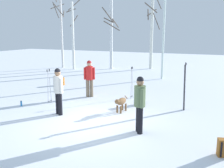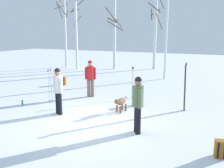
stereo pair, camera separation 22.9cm
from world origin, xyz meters
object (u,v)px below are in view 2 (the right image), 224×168
birch_tree_4 (166,32)px  ski_poles_1 (50,85)px  birch_tree_1 (76,34)px  ski_poles_0 (133,82)px  backpack_1 (220,149)px  birch_tree_2 (115,33)px  person_1 (58,88)px  birch_tree_3 (155,31)px  backpack_0 (64,81)px  person_2 (90,76)px  ski_pair_planted_0 (185,87)px  backpack_2 (139,100)px  birch_tree_0 (65,26)px  dog (121,102)px  person_0 (138,101)px

birch_tree_4 → ski_poles_1: bearing=-111.9°
birch_tree_1 → ski_poles_0: bearing=-41.8°
backpack_1 → birch_tree_2: birch_tree_2 is taller
person_1 → birch_tree_3: (-0.21, 13.00, 2.15)m
person_1 → backpack_0: size_ratio=3.90×
person_2 → backpack_1: bearing=-32.3°
ski_pair_planted_0 → backpack_1: bearing=-67.0°
backpack_1 → backpack_2: size_ratio=1.00×
person_2 → birch_tree_0: birch_tree_0 is taller
person_2 → birch_tree_4: bearing=71.9°
dog → backpack_2: (0.31, 1.19, -0.17)m
person_2 → birch_tree_1: 9.51m
backpack_0 → birch_tree_0: birch_tree_0 is taller
person_2 → birch_tree_3: 10.51m
person_0 → backpack_1: bearing=-13.3°
birch_tree_3 → ski_pair_planted_0: bearing=-67.8°
person_0 → backpack_0: person_0 is taller
birch_tree_2 → birch_tree_4: 5.65m
person_2 → dog: (2.22, -1.52, -0.59)m
birch_tree_3 → birch_tree_4: 4.68m
ski_poles_0 → birch_tree_1: 10.37m
birch_tree_0 → birch_tree_4: birch_tree_0 is taller
birch_tree_1 → birch_tree_2: 3.13m
backpack_2 → person_1: bearing=-133.8°
ski_poles_1 → ski_pair_planted_0: bearing=14.0°
dog → person_1: bearing=-148.8°
dog → person_2: bearing=145.6°
person_1 → person_2: same height
person_0 → birch_tree_2: bearing=118.2°
ski_pair_planted_0 → backpack_1: 3.80m
person_2 → birch_tree_3: size_ratio=0.28×
ski_poles_1 → birch_tree_1: birch_tree_1 is taller
person_1 → birch_tree_1: (-5.95, 10.09, 1.90)m
backpack_1 → birch_tree_3: (-5.75, 13.95, 2.92)m
person_2 → birch_tree_2: size_ratio=0.30×
birch_tree_1 → dog: bearing=-48.3°
backpack_2 → birch_tree_1: (-8.24, 7.70, 2.67)m
person_0 → dog: bearing=128.1°
birch_tree_0 → birch_tree_4: (9.07, -1.73, -0.57)m
person_2 → ski_pair_planted_0: (4.33, -0.22, -0.06)m
birch_tree_1 → birch_tree_3: (5.74, 2.91, 0.25)m
ski_poles_1 → backpack_2: ski_poles_1 is taller
birch_tree_1 → birch_tree_4: birch_tree_4 is taller
ski_pair_planted_0 → birch_tree_4: bearing=110.7°
backpack_0 → backpack_2: (5.32, -1.99, 0.00)m
ski_pair_planted_0 → birch_tree_0: bearing=145.1°
birch_tree_0 → ski_poles_1: bearing=-57.2°
ski_poles_0 → birch_tree_1: bearing=138.2°
backpack_2 → person_2: bearing=172.5°
birch_tree_2 → ski_poles_0: bearing=-59.7°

